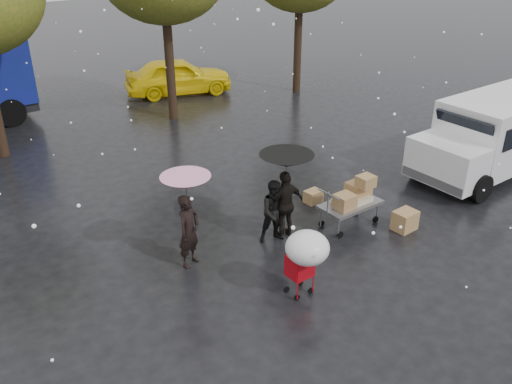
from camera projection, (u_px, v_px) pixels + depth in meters
ground at (297, 263)px, 11.69m from camera, size 90.00×90.00×0.00m
person_pink at (189, 231)px, 11.29m from camera, size 0.71×0.61×1.64m
person_middle at (275, 211)px, 12.19m from camera, size 0.88×0.78×1.50m
person_black at (285, 205)px, 12.31m from camera, size 0.98×0.43×1.65m
umbrella_pink at (186, 183)px, 10.79m from camera, size 1.03×1.03×2.08m
umbrella_black at (287, 161)px, 11.82m from camera, size 1.22×1.22×2.07m
vendor_cart at (353, 197)px, 12.87m from camera, size 1.52×0.80×1.27m
shopping_cart at (306, 251)px, 10.16m from camera, size 0.84×0.84×1.46m
white_van at (493, 135)px, 15.37m from camera, size 4.91×2.18×2.20m
box_ground_near at (405, 220)px, 12.85m from camera, size 0.54×0.44×0.48m
box_ground_far at (313, 196)px, 14.12m from camera, size 0.45×0.36×0.33m
yellow_taxi at (178, 76)px, 22.69m from camera, size 4.73×3.01×1.50m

